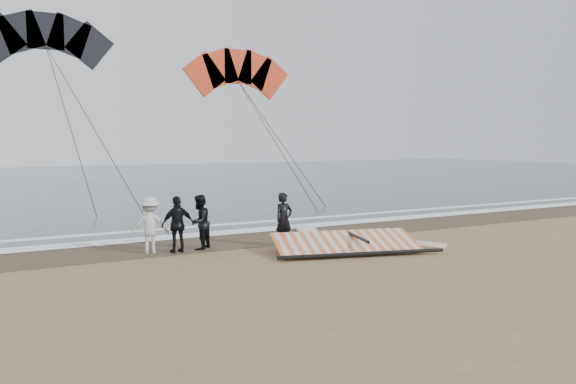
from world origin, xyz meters
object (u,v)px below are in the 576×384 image
board_white (402,242)px  sail_rig (342,245)px  man_main (284,220)px  board_cream (309,232)px

board_white → sail_rig: 2.28m
man_main → sail_rig: (1.05, -1.48, -0.61)m
sail_rig → man_main: bearing=125.3°
board_white → board_cream: (-1.53, 2.96, -0.00)m
board_white → sail_rig: bearing=157.1°
board_white → sail_rig: size_ratio=0.56×
board_cream → sail_rig: bearing=-81.9°
man_main → board_cream: 2.53m
sail_rig → board_white: bearing=3.7°
man_main → board_white: (3.32, -1.34, -0.75)m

